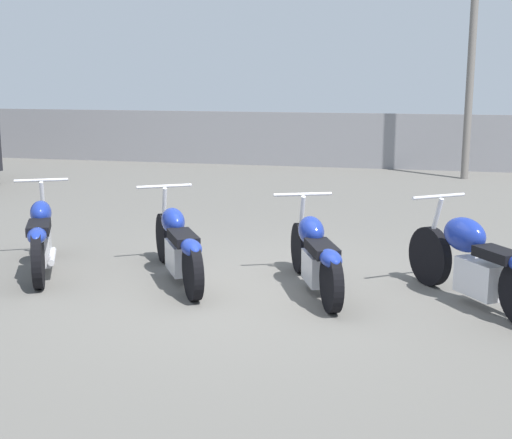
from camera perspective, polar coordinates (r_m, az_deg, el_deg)
The scene contains 6 objects.
ground_plane at distance 7.56m, azimuth -0.93°, elevation -5.65°, with size 60.00×60.00×0.00m, color #5B5954.
fence_back at distance 17.23m, azimuth 7.14°, elevation 6.29°, with size 40.00×0.04×1.31m.
motorcycle_slot_0 at distance 8.48m, azimuth -16.81°, elevation -1.38°, with size 1.04×1.85×0.99m.
motorcycle_slot_1 at distance 7.85m, azimuth -6.25°, elevation -2.04°, with size 1.23×1.90×0.96m.
motorcycle_slot_2 at distance 7.43m, azimuth 4.81°, elevation -2.82°, with size 0.95×1.88×0.94m.
motorcycle_slot_3 at distance 7.28m, azimuth 17.23°, elevation -3.24°, with size 1.28×1.75×1.00m.
Camera 1 is at (1.73, -7.00, 2.26)m, focal length 50.00 mm.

